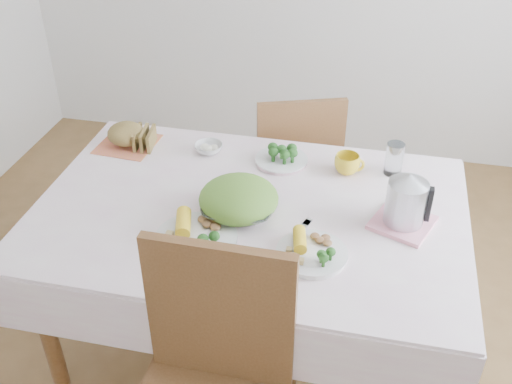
% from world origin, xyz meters
% --- Properties ---
extents(floor, '(3.60, 3.60, 0.00)m').
position_xyz_m(floor, '(0.00, 0.00, 0.00)').
color(floor, brown).
rests_on(floor, ground).
extents(dining_table, '(1.40, 0.90, 0.75)m').
position_xyz_m(dining_table, '(0.00, 0.00, 0.38)').
color(dining_table, brown).
rests_on(dining_table, floor).
extents(tablecloth, '(1.50, 1.00, 0.01)m').
position_xyz_m(tablecloth, '(0.00, 0.00, 0.76)').
color(tablecloth, white).
rests_on(tablecloth, dining_table).
extents(chair_far, '(0.52, 0.52, 0.90)m').
position_xyz_m(chair_far, '(0.03, 0.78, 0.46)').
color(chair_far, brown).
rests_on(chair_far, floor).
extents(salad_bowl, '(0.28, 0.28, 0.06)m').
position_xyz_m(salad_bowl, '(-0.03, -0.04, 0.79)').
color(salad_bowl, white).
rests_on(salad_bowl, tablecloth).
extents(dinner_plate_left, '(0.29, 0.29, 0.02)m').
position_xyz_m(dinner_plate_left, '(-0.13, -0.22, 0.77)').
color(dinner_plate_left, white).
rests_on(dinner_plate_left, tablecloth).
extents(dinner_plate_right, '(0.26, 0.26, 0.02)m').
position_xyz_m(dinner_plate_right, '(0.25, -0.21, 0.77)').
color(dinner_plate_right, white).
rests_on(dinner_plate_right, tablecloth).
extents(broccoli_plate, '(0.27, 0.27, 0.02)m').
position_xyz_m(broccoli_plate, '(0.05, 0.33, 0.77)').
color(broccoli_plate, beige).
rests_on(broccoli_plate, tablecloth).
extents(napkin, '(0.24, 0.24, 0.00)m').
position_xyz_m(napkin, '(-0.59, 0.32, 0.76)').
color(napkin, '#D8704A').
rests_on(napkin, tablecloth).
extents(bread_loaf, '(0.18, 0.17, 0.09)m').
position_xyz_m(bread_loaf, '(-0.59, 0.32, 0.82)').
color(bread_loaf, olive).
rests_on(bread_loaf, napkin).
extents(fruit_bowl, '(0.12, 0.12, 0.04)m').
position_xyz_m(fruit_bowl, '(-0.25, 0.34, 0.78)').
color(fruit_bowl, white).
rests_on(fruit_bowl, tablecloth).
extents(yellow_mug, '(0.12, 0.12, 0.08)m').
position_xyz_m(yellow_mug, '(0.31, 0.31, 0.80)').
color(yellow_mug, yellow).
rests_on(yellow_mug, tablecloth).
extents(glass_tumbler, '(0.09, 0.09, 0.13)m').
position_xyz_m(glass_tumbler, '(0.48, 0.34, 0.83)').
color(glass_tumbler, white).
rests_on(glass_tumbler, tablecloth).
extents(pink_tray, '(0.24, 0.24, 0.01)m').
position_xyz_m(pink_tray, '(0.53, 0.02, 0.77)').
color(pink_tray, pink).
rests_on(pink_tray, tablecloth).
extents(electric_kettle, '(0.16, 0.16, 0.19)m').
position_xyz_m(electric_kettle, '(0.53, 0.02, 0.88)').
color(electric_kettle, '#B2B5BA').
rests_on(electric_kettle, pink_tray).
extents(fork_left, '(0.02, 0.18, 0.00)m').
position_xyz_m(fork_left, '(-0.05, -0.16, 0.76)').
color(fork_left, silver).
rests_on(fork_left, tablecloth).
extents(fork_right, '(0.08, 0.19, 0.00)m').
position_xyz_m(fork_right, '(0.19, -0.12, 0.76)').
color(fork_right, silver).
rests_on(fork_right, tablecloth).
extents(knife, '(0.18, 0.06, 0.00)m').
position_xyz_m(knife, '(0.10, -0.32, 0.76)').
color(knife, silver).
rests_on(knife, tablecloth).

